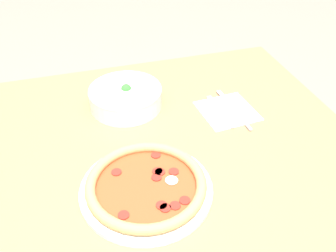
% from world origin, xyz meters
% --- Properties ---
extents(dining_table, '(1.27, 0.95, 0.77)m').
position_xyz_m(dining_table, '(0.00, 0.00, 0.67)').
color(dining_table, '#99724C').
rests_on(dining_table, ground_plane).
extents(pizza, '(0.32, 0.32, 0.04)m').
position_xyz_m(pizza, '(-0.00, -0.16, 0.79)').
color(pizza, white).
rests_on(pizza, dining_table).
extents(bowl, '(0.23, 0.23, 0.08)m').
position_xyz_m(bowl, '(0.02, 0.21, 0.81)').
color(bowl, white).
rests_on(bowl, dining_table).
extents(napkin, '(0.18, 0.18, 0.00)m').
position_xyz_m(napkin, '(0.32, 0.09, 0.77)').
color(napkin, white).
rests_on(napkin, dining_table).
extents(fork, '(0.02, 0.18, 0.00)m').
position_xyz_m(fork, '(0.29, 0.09, 0.78)').
color(fork, silver).
rests_on(fork, napkin).
extents(knife, '(0.02, 0.23, 0.01)m').
position_xyz_m(knife, '(0.34, 0.08, 0.77)').
color(knife, silver).
rests_on(knife, napkin).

